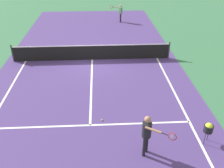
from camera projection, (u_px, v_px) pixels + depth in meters
The scene contains 10 objects.
ground_plane at pixel (92, 60), 15.70m from camera, with size 60.00×60.00×0.00m, color #38724C.
court_surface_inbounds at pixel (92, 60), 15.70m from camera, with size 10.62×24.40×0.00m, color #4C387A.
line_sideline_right at pixel (186, 115), 10.76m from camera, with size 0.10×11.89×0.01m, color white.
line_service_near at pixel (90, 125), 10.17m from camera, with size 8.22×0.10×0.01m, color white.
line_center_service at pixel (91, 85), 12.93m from camera, with size 0.10×6.40×0.01m, color white.
net at pixel (92, 52), 15.45m from camera, with size 9.73×0.09×1.07m.
player_near at pixel (147, 132), 8.32m from camera, with size 0.94×0.92×1.62m.
player_far at pixel (120, 11), 22.34m from camera, with size 1.12×0.68×1.55m.
ball_hopper at pixel (209, 128), 9.00m from camera, with size 0.34×0.34×0.87m.
tennis_ball_mid_court at pixel (102, 120), 10.41m from camera, with size 0.07×0.07×0.07m, color #CCE033.
Camera 1 is at (0.45, -14.38, 6.57)m, focal length 40.12 mm.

